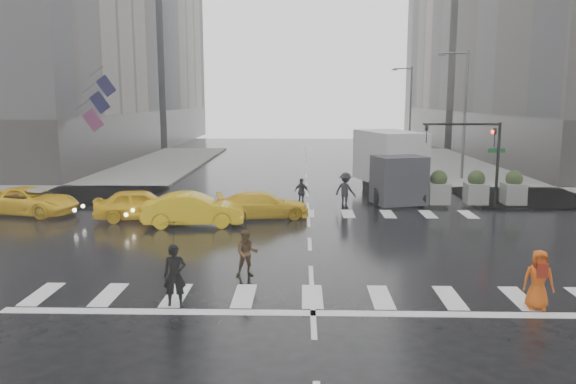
{
  "coord_description": "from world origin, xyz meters",
  "views": [
    {
      "loc": [
        -0.31,
        -21.68,
        5.71
      ],
      "look_at": [
        -0.92,
        2.0,
        1.77
      ],
      "focal_mm": 35.0,
      "sensor_mm": 36.0,
      "label": 1
    }
  ],
  "objects_px": {
    "traffic_signal_pole": "(480,147)",
    "pedestrian_brown": "(247,253)",
    "pedestrian_orange": "(538,279)",
    "box_truck": "(392,163)",
    "taxi_mid": "(194,210)",
    "taxi_front": "(141,204)"
  },
  "relations": [
    {
      "from": "pedestrian_orange",
      "to": "box_truck",
      "type": "xyz_separation_m",
      "value": [
        -1.26,
        17.72,
        1.19
      ]
    },
    {
      "from": "pedestrian_brown",
      "to": "pedestrian_orange",
      "type": "xyz_separation_m",
      "value": [
        8.25,
        -2.72,
        0.08
      ]
    },
    {
      "from": "pedestrian_orange",
      "to": "taxi_front",
      "type": "xyz_separation_m",
      "value": [
        -14.16,
        11.2,
        -0.1
      ]
    },
    {
      "from": "pedestrian_orange",
      "to": "pedestrian_brown",
      "type": "bearing_deg",
      "value": 171.82
    },
    {
      "from": "traffic_signal_pole",
      "to": "taxi_mid",
      "type": "height_order",
      "value": "traffic_signal_pole"
    },
    {
      "from": "pedestrian_brown",
      "to": "box_truck",
      "type": "xyz_separation_m",
      "value": [
        6.99,
        15.0,
        1.27
      ]
    },
    {
      "from": "traffic_signal_pole",
      "to": "box_truck",
      "type": "bearing_deg",
      "value": 144.75
    },
    {
      "from": "traffic_signal_pole",
      "to": "taxi_front",
      "type": "distance_m",
      "value": 17.56
    },
    {
      "from": "pedestrian_brown",
      "to": "pedestrian_orange",
      "type": "bearing_deg",
      "value": -25.26
    },
    {
      "from": "taxi_front",
      "to": "taxi_mid",
      "type": "distance_m",
      "value": 3.03
    },
    {
      "from": "pedestrian_brown",
      "to": "traffic_signal_pole",
      "type": "bearing_deg",
      "value": 40.41
    },
    {
      "from": "taxi_mid",
      "to": "pedestrian_orange",
      "type": "bearing_deg",
      "value": -136.57
    },
    {
      "from": "taxi_front",
      "to": "taxi_mid",
      "type": "bearing_deg",
      "value": -125.12
    },
    {
      "from": "traffic_signal_pole",
      "to": "pedestrian_orange",
      "type": "xyz_separation_m",
      "value": [
        -2.85,
        -14.81,
        -2.38
      ]
    },
    {
      "from": "box_truck",
      "to": "taxi_front",
      "type": "bearing_deg",
      "value": -168.84
    },
    {
      "from": "traffic_signal_pole",
      "to": "pedestrian_brown",
      "type": "height_order",
      "value": "traffic_signal_pole"
    },
    {
      "from": "taxi_front",
      "to": "box_truck",
      "type": "relative_size",
      "value": 0.6
    },
    {
      "from": "pedestrian_orange",
      "to": "box_truck",
      "type": "bearing_deg",
      "value": 104.12
    },
    {
      "from": "taxi_mid",
      "to": "box_truck",
      "type": "xyz_separation_m",
      "value": [
        10.13,
        7.76,
        1.28
      ]
    },
    {
      "from": "traffic_signal_pole",
      "to": "pedestrian_brown",
      "type": "distance_m",
      "value": 16.6
    },
    {
      "from": "taxi_front",
      "to": "box_truck",
      "type": "xyz_separation_m",
      "value": [
        12.89,
        6.52,
        1.29
      ]
    },
    {
      "from": "traffic_signal_pole",
      "to": "pedestrian_brown",
      "type": "relative_size",
      "value": 2.95
    }
  ]
}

